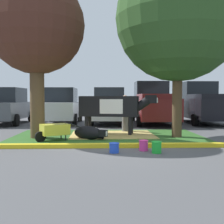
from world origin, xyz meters
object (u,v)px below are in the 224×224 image
object	(u,v)px
person_handler	(125,112)
pickup_truck_maroon	(153,104)
shade_tree_right	(178,19)
cow_holstein	(112,107)
hatchback_white	(8,106)
sedan_red	(109,106)
shade_tree_left	(36,27)
calf_lying	(89,133)
wheelbarrow	(54,130)
bucket_pink	(144,145)
pickup_truck_black	(202,104)
bucket_blue	(114,148)
sedan_silver	(62,106)
bucket_green	(157,147)

from	to	relation	value
person_handler	pickup_truck_maroon	world-z (taller)	pickup_truck_maroon
shade_tree_right	pickup_truck_maroon	world-z (taller)	shade_tree_right
cow_holstein	hatchback_white	bearing A→B (deg)	139.61
sedan_red	shade_tree_left	bearing A→B (deg)	-115.94
calf_lying	hatchback_white	size ratio (longest dim) A/B	0.29
wheelbarrow	bucket_pink	xyz separation A→B (m)	(2.78, -1.82, -0.23)
cow_holstein	hatchback_white	size ratio (longest dim) A/B	0.70
sedan_red	pickup_truck_black	bearing A→B (deg)	2.28
wheelbarrow	bucket_blue	distance (m)	2.87
sedan_silver	shade_tree_left	bearing A→B (deg)	-90.46
sedan_silver	hatchback_white	bearing A→B (deg)	-177.19
calf_lying	sedan_silver	bearing A→B (deg)	106.38
sedan_silver	pickup_truck_maroon	xyz separation A→B (m)	(5.20, -0.16, 0.13)
bucket_green	sedan_red	world-z (taller)	sedan_red
shade_tree_left	pickup_truck_maroon	size ratio (longest dim) A/B	1.07
bucket_pink	hatchback_white	distance (m)	10.47
calf_lying	hatchback_white	world-z (taller)	hatchback_white
calf_lying	wheelbarrow	size ratio (longest dim) A/B	0.84
wheelbarrow	pickup_truck_black	bearing A→B (deg)	41.48
hatchback_white	sedan_silver	world-z (taller)	same
sedan_red	pickup_truck_black	size ratio (longest dim) A/B	0.82
sedan_silver	pickup_truck_black	distance (m)	8.11
calf_lying	wheelbarrow	xyz separation A→B (m)	(-1.16, -0.29, 0.15)
bucket_blue	bucket_pink	bearing A→B (deg)	17.98
calf_lying	bucket_blue	xyz separation A→B (m)	(0.79, -2.39, -0.10)
bucket_blue	sedan_red	world-z (taller)	sedan_red
pickup_truck_maroon	sedan_red	bearing A→B (deg)	-179.47
hatchback_white	pickup_truck_black	world-z (taller)	pickup_truck_black
shade_tree_left	wheelbarrow	world-z (taller)	shade_tree_left
sedan_red	calf_lying	bearing A→B (deg)	-98.01
calf_lying	pickup_truck_black	xyz separation A→B (m)	(6.27, 6.28, 0.88)
cow_holstein	wheelbarrow	world-z (taller)	cow_holstein
shade_tree_left	bucket_green	size ratio (longest dim) A/B	18.57
wheelbarrow	pickup_truck_black	world-z (taller)	pickup_truck_black
cow_holstein	bucket_green	size ratio (longest dim) A/B	9.91
hatchback_white	sedan_red	distance (m)	5.67
person_handler	sedan_red	xyz separation A→B (m)	(-0.59, 3.95, 0.14)
person_handler	bucket_pink	bearing A→B (deg)	-87.58
person_handler	calf_lying	bearing A→B (deg)	-124.33
sedan_red	bucket_pink	bearing A→B (deg)	-84.62
shade_tree_left	cow_holstein	world-z (taller)	shade_tree_left
bucket_green	pickup_truck_black	size ratio (longest dim) A/B	0.06
cow_holstein	bucket_pink	distance (m)	3.61
shade_tree_right	hatchback_white	world-z (taller)	shade_tree_right
wheelbarrow	pickup_truck_black	xyz separation A→B (m)	(7.43, 6.57, 0.73)
pickup_truck_maroon	pickup_truck_black	bearing A→B (deg)	3.79
sedan_silver	person_handler	bearing A→B (deg)	-51.54
sedan_silver	bucket_pink	bearing A→B (deg)	-67.53
bucket_green	calf_lying	bearing A→B (deg)	127.90
bucket_blue	sedan_silver	xyz separation A→B (m)	(-2.63, 8.63, 0.84)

